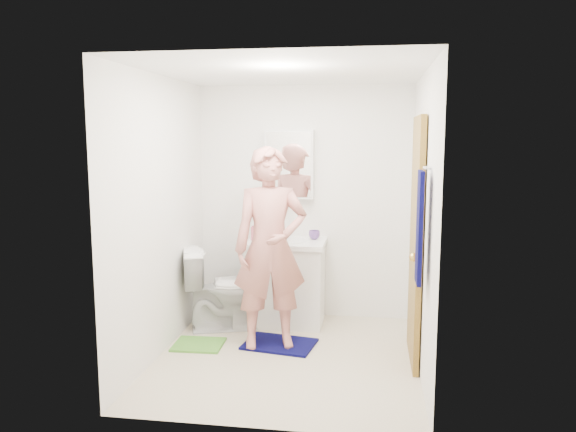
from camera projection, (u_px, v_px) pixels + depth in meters
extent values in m
cube|color=beige|center=(287.00, 358.00, 4.83)|extent=(2.20, 2.40, 0.02)
cube|color=white|center=(287.00, 70.00, 4.48)|extent=(2.20, 2.40, 0.02)
cube|color=white|center=(304.00, 203.00, 5.84)|extent=(2.20, 0.02, 2.40)
cube|color=white|center=(258.00, 248.00, 3.47)|extent=(2.20, 0.02, 2.40)
cube|color=white|center=(159.00, 217.00, 4.82)|extent=(0.02, 2.40, 2.40)
cube|color=white|center=(424.00, 223.00, 4.49)|extent=(0.02, 2.40, 2.40)
cube|color=white|center=(286.00, 284.00, 5.69)|extent=(0.75, 0.55, 0.80)
cube|color=white|center=(286.00, 243.00, 5.63)|extent=(0.79, 0.59, 0.05)
cylinder|color=white|center=(286.00, 241.00, 5.62)|extent=(0.40, 0.40, 0.03)
cylinder|color=silver|center=(289.00, 231.00, 5.79)|extent=(0.03, 0.03, 0.12)
cube|color=white|center=(289.00, 164.00, 5.74)|extent=(0.50, 0.12, 0.70)
cube|color=white|center=(288.00, 165.00, 5.68)|extent=(0.46, 0.01, 0.66)
cube|color=olive|center=(416.00, 240.00, 4.67)|extent=(0.05, 0.80, 2.05)
sphere|color=gold|center=(413.00, 257.00, 4.37)|extent=(0.07, 0.07, 0.07)
cube|color=#06063D|center=(420.00, 228.00, 3.94)|extent=(0.03, 0.24, 0.80)
cylinder|color=silver|center=(427.00, 168.00, 3.87)|extent=(0.06, 0.02, 0.02)
imported|color=white|center=(225.00, 288.00, 5.51)|extent=(0.90, 0.69, 0.81)
cube|color=#06063D|center=(280.00, 344.00, 5.10)|extent=(0.69, 0.54, 0.02)
cube|color=#559C34|center=(199.00, 345.00, 5.09)|extent=(0.45, 0.39, 0.02)
imported|color=#C75D6C|center=(256.00, 230.00, 5.64)|extent=(0.09, 0.10, 0.20)
imported|color=#603E89|center=(314.00, 235.00, 5.68)|extent=(0.12, 0.12, 0.09)
imported|color=tan|center=(270.00, 248.00, 4.93)|extent=(0.74, 0.59, 1.78)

